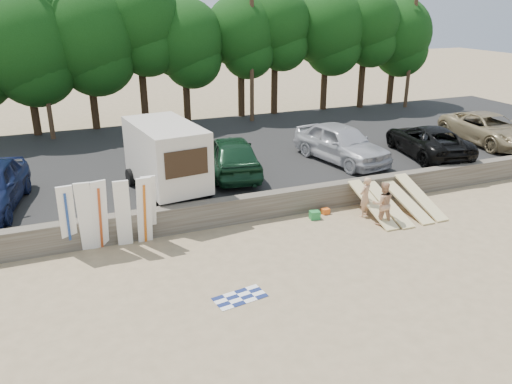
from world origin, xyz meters
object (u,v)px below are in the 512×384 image
Objects in this scene: beachgoer_b at (383,203)px; car_4 at (489,129)px; car_3 at (427,140)px; car_2 at (341,143)px; beachgoer_a at (365,197)px; car_1 at (231,155)px; cooler at (315,215)px; box_trailer at (166,154)px.

car_4 is at bearing -135.23° from beachgoer_b.
car_3 is 0.94× the size of car_4.
beachgoer_a is (-1.68, -4.69, -0.80)m from car_2.
beachgoer_b is (3.99, -5.76, -0.74)m from car_1.
car_4 is 11.68m from beachgoer_a.
car_4 reaches higher than beachgoer_b.
car_3 is 3.35× the size of beachgoer_a.
cooler is at bearing 33.99° from car_3.
beachgoer_b is 2.60m from cooler.
car_1 is at bearing 167.55° from car_2.
car_3 is (10.05, -0.84, -0.13)m from car_1.
car_1 is 5.51m from car_2.
car_1 is 0.96× the size of car_3.
car_1 is at bearing 5.73° from car_3.
car_1 is at bearing 12.09° from box_trailer.
cooler is at bearing -158.29° from car_4.
box_trailer is at bearing 154.31° from cooler.
cooler is (-12.68, -4.05, -1.34)m from car_4.
car_1 is (3.08, 1.08, -0.67)m from box_trailer.
beachgoer_a is (-10.75, -4.52, -0.69)m from car_4.
beachgoer_b reaches higher than cooler.
car_1 is 7.05m from beachgoer_b.
box_trailer is 13.16m from car_3.
car_2 is 0.93× the size of car_4.
beachgoer_a is at bearing 137.40° from car_1.
car_2 is 13.98× the size of cooler.
beachgoer_a is (3.82, -4.86, -0.78)m from car_1.
beachgoer_a is at bearing 43.33° from car_3.
box_trailer is 0.89× the size of car_1.
car_4 is at bearing -172.11° from car_1.
car_2 is at bearing -177.08° from car_4.
box_trailer is 8.66m from car_2.
beachgoer_a is at bearing -120.46° from car_2.
beachgoer_a is 4.24× the size of cooler.
beachgoer_b is at bearing 49.58° from car_3.
car_2 is 5.84m from beachgoer_b.
car_3 reaches higher than beachgoer_a.
beachgoer_b is (-10.58, -5.42, -0.65)m from car_4.
car_1 is 0.97× the size of car_2.
car_4 reaches higher than beachgoer_a.
box_trailer reaches higher than car_3.
car_1 reaches higher than car_4.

